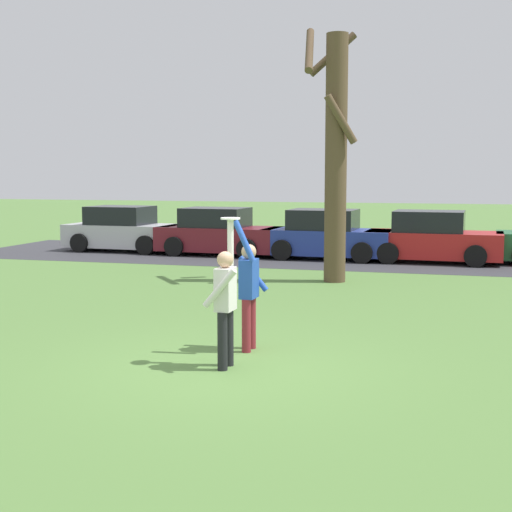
{
  "coord_description": "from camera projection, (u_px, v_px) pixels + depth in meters",
  "views": [
    {
      "loc": [
        3.09,
        -9.49,
        2.71
      ],
      "look_at": [
        0.05,
        1.47,
        1.42
      ],
      "focal_mm": 50.57,
      "sensor_mm": 36.0,
      "label": 1
    }
  ],
  "objects": [
    {
      "name": "bare_tree_tall",
      "position": [
        335.0,
        152.0,
        17.95
      ],
      "size": [
        1.47,
        1.69,
        6.4
      ],
      "color": "brown",
      "rests_on": "ground_plane"
    },
    {
      "name": "parking_strip",
      "position": [
        378.0,
        259.0,
        23.14
      ],
      "size": [
        27.82,
        6.4,
        0.01
      ],
      "primitive_type": "cube",
      "color": "#38383D",
      "rests_on": "ground_plane"
    },
    {
      "name": "person_defender",
      "position": [
        249.0,
        288.0,
        11.04
      ],
      "size": [
        0.49,
        0.55,
        2.04
      ],
      "rotation": [
        0.0,
        0.0,
        4.68
      ],
      "color": "maroon",
      "rests_on": "ground_plane"
    },
    {
      "name": "parked_car_silver",
      "position": [
        124.0,
        231.0,
        25.56
      ],
      "size": [
        4.17,
        2.18,
        1.59
      ],
      "rotation": [
        0.0,
        0.0,
        -0.04
      ],
      "color": "#BCBCC1",
      "rests_on": "ground_plane"
    },
    {
      "name": "parked_car_maroon",
      "position": [
        219.0,
        233.0,
        24.32
      ],
      "size": [
        4.17,
        2.18,
        1.59
      ],
      "rotation": [
        0.0,
        0.0,
        -0.04
      ],
      "color": "maroon",
      "rests_on": "ground_plane"
    },
    {
      "name": "parked_car_blue",
      "position": [
        326.0,
        236.0,
        23.18
      ],
      "size": [
        4.17,
        2.18,
        1.59
      ],
      "rotation": [
        0.0,
        0.0,
        -0.04
      ],
      "color": "#233893",
      "rests_on": "ground_plane"
    },
    {
      "name": "parked_car_red",
      "position": [
        432.0,
        239.0,
        22.27
      ],
      "size": [
        4.17,
        2.18,
        1.59
      ],
      "rotation": [
        0.0,
        0.0,
        -0.04
      ],
      "color": "red",
      "rests_on": "ground_plane"
    },
    {
      "name": "frisbee_disc",
      "position": [
        230.0,
        218.0,
        10.11
      ],
      "size": [
        0.28,
        0.28,
        0.02
      ],
      "primitive_type": "cylinder",
      "color": "white",
      "rests_on": "person_catcher"
    },
    {
      "name": "person_catcher",
      "position": [
        225.0,
        299.0,
        10.03
      ],
      "size": [
        0.49,
        0.55,
        2.08
      ],
      "rotation": [
        0.0,
        0.0,
        1.54
      ],
      "color": "black",
      "rests_on": "ground_plane"
    },
    {
      "name": "ground_plane",
      "position": [
        225.0,
        366.0,
        10.21
      ],
      "size": [
        120.0,
        120.0,
        0.0
      ],
      "primitive_type": "plane",
      "color": "#567F3D"
    }
  ]
}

